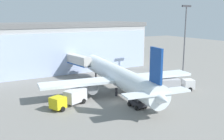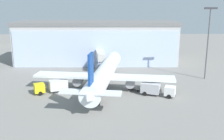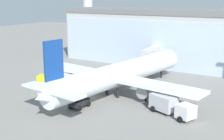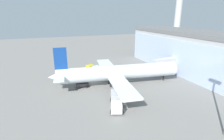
{
  "view_description": "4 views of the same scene",
  "coord_description": "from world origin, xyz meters",
  "px_view_note": "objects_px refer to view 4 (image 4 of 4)",
  "views": [
    {
      "loc": [
        -24.75,
        -39.74,
        15.88
      ],
      "look_at": [
        1.47,
        4.92,
        5.02
      ],
      "focal_mm": 42.0,
      "sensor_mm": 36.0,
      "label": 1
    },
    {
      "loc": [
        3.93,
        -53.72,
        19.32
      ],
      "look_at": [
        4.78,
        6.52,
        4.11
      ],
      "focal_mm": 42.0,
      "sensor_mm": 36.0,
      "label": 2
    },
    {
      "loc": [
        29.12,
        -41.06,
        16.84
      ],
      "look_at": [
        0.69,
        6.36,
        3.78
      ],
      "focal_mm": 50.0,
      "sensor_mm": 36.0,
      "label": 3
    },
    {
      "loc": [
        45.08,
        -13.2,
        18.67
      ],
      "look_at": [
        1.81,
        4.11,
        4.08
      ],
      "focal_mm": 28.0,
      "sensor_mm": 36.0,
      "label": 4
    }
  ],
  "objects_px": {
    "catering_truck": "(96,69)",
    "control_tower": "(178,13)",
    "safety_cone_wingtip": "(100,70)",
    "jet_bridge": "(170,62)",
    "baggage_cart": "(123,94)",
    "safety_cone_nose": "(84,86)",
    "pushback_tug": "(82,84)",
    "airplane": "(117,73)",
    "fuel_truck": "(116,100)"
  },
  "relations": [
    {
      "from": "jet_bridge",
      "to": "baggage_cart",
      "type": "xyz_separation_m",
      "value": [
        8.79,
        -20.93,
        -3.83
      ]
    },
    {
      "from": "airplane",
      "to": "jet_bridge",
      "type": "bearing_deg",
      "value": 13.38
    },
    {
      "from": "control_tower",
      "to": "safety_cone_wingtip",
      "type": "bearing_deg",
      "value": -59.27
    },
    {
      "from": "baggage_cart",
      "to": "safety_cone_nose",
      "type": "distance_m",
      "value": 11.58
    },
    {
      "from": "fuel_truck",
      "to": "control_tower",
      "type": "bearing_deg",
      "value": 153.55
    },
    {
      "from": "fuel_truck",
      "to": "baggage_cart",
      "type": "height_order",
      "value": "fuel_truck"
    },
    {
      "from": "airplane",
      "to": "pushback_tug",
      "type": "relative_size",
      "value": 11.55
    },
    {
      "from": "jet_bridge",
      "to": "pushback_tug",
      "type": "bearing_deg",
      "value": 173.25
    },
    {
      "from": "airplane",
      "to": "pushback_tug",
      "type": "bearing_deg",
      "value": 177.68
    },
    {
      "from": "jet_bridge",
      "to": "safety_cone_nose",
      "type": "relative_size",
      "value": 25.81
    },
    {
      "from": "catering_truck",
      "to": "control_tower",
      "type": "bearing_deg",
      "value": -81.85
    },
    {
      "from": "control_tower",
      "to": "safety_cone_nose",
      "type": "bearing_deg",
      "value": -55.38
    },
    {
      "from": "jet_bridge",
      "to": "catering_truck",
      "type": "height_order",
      "value": "jet_bridge"
    },
    {
      "from": "control_tower",
      "to": "pushback_tug",
      "type": "height_order",
      "value": "control_tower"
    },
    {
      "from": "catering_truck",
      "to": "baggage_cart",
      "type": "distance_m",
      "value": 18.83
    },
    {
      "from": "pushback_tug",
      "to": "safety_cone_nose",
      "type": "bearing_deg",
      "value": -23.12
    },
    {
      "from": "airplane",
      "to": "safety_cone_nose",
      "type": "xyz_separation_m",
      "value": [
        -1.58,
        -9.05,
        -3.27
      ]
    },
    {
      "from": "airplane",
      "to": "safety_cone_wingtip",
      "type": "relative_size",
      "value": 67.7
    },
    {
      "from": "baggage_cart",
      "to": "fuel_truck",
      "type": "bearing_deg",
      "value": 172.02
    },
    {
      "from": "catering_truck",
      "to": "safety_cone_wingtip",
      "type": "height_order",
      "value": "catering_truck"
    },
    {
      "from": "jet_bridge",
      "to": "control_tower",
      "type": "relative_size",
      "value": 0.41
    },
    {
      "from": "jet_bridge",
      "to": "pushback_tug",
      "type": "xyz_separation_m",
      "value": [
        -0.1,
        -29.13,
        -3.36
      ]
    },
    {
      "from": "jet_bridge",
      "to": "fuel_truck",
      "type": "bearing_deg",
      "value": -158.63
    },
    {
      "from": "catering_truck",
      "to": "baggage_cart",
      "type": "bearing_deg",
      "value": 160.94
    },
    {
      "from": "jet_bridge",
      "to": "safety_cone_wingtip",
      "type": "distance_m",
      "value": 23.97
    },
    {
      "from": "baggage_cart",
      "to": "pushback_tug",
      "type": "relative_size",
      "value": 1.0
    },
    {
      "from": "catering_truck",
      "to": "jet_bridge",
      "type": "bearing_deg",
      "value": -137.28
    },
    {
      "from": "control_tower",
      "to": "safety_cone_nose",
      "type": "relative_size",
      "value": 63.42
    },
    {
      "from": "airplane",
      "to": "fuel_truck",
      "type": "bearing_deg",
      "value": -105.93
    },
    {
      "from": "catering_truck",
      "to": "pushback_tug",
      "type": "distance_m",
      "value": 12.01
    },
    {
      "from": "safety_cone_nose",
      "to": "safety_cone_wingtip",
      "type": "distance_m",
      "value": 14.96
    },
    {
      "from": "catering_truck",
      "to": "fuel_truck",
      "type": "xyz_separation_m",
      "value": [
        23.06,
        -2.42,
        0.0
      ]
    },
    {
      "from": "safety_cone_nose",
      "to": "safety_cone_wingtip",
      "type": "height_order",
      "value": "same"
    },
    {
      "from": "baggage_cart",
      "to": "safety_cone_wingtip",
      "type": "bearing_deg",
      "value": 31.29
    },
    {
      "from": "control_tower",
      "to": "baggage_cart",
      "type": "distance_m",
      "value": 94.68
    },
    {
      "from": "control_tower",
      "to": "safety_cone_nose",
      "type": "distance_m",
      "value": 95.39
    },
    {
      "from": "control_tower",
      "to": "fuel_truck",
      "type": "xyz_separation_m",
      "value": [
        65.96,
        -72.85,
        -18.79
      ]
    },
    {
      "from": "control_tower",
      "to": "safety_cone_wingtip",
      "type": "distance_m",
      "value": 81.98
    },
    {
      "from": "pushback_tug",
      "to": "safety_cone_wingtip",
      "type": "distance_m",
      "value": 15.09
    },
    {
      "from": "control_tower",
      "to": "catering_truck",
      "type": "xyz_separation_m",
      "value": [
        42.91,
        -70.43,
        -18.79
      ]
    },
    {
      "from": "catering_truck",
      "to": "safety_cone_nose",
      "type": "relative_size",
      "value": 13.78
    },
    {
      "from": "fuel_truck",
      "to": "pushback_tug",
      "type": "xyz_separation_m",
      "value": [
        -13.19,
        -4.42,
        -0.49
      ]
    },
    {
      "from": "jet_bridge",
      "to": "safety_cone_wingtip",
      "type": "height_order",
      "value": "jet_bridge"
    },
    {
      "from": "jet_bridge",
      "to": "safety_cone_nose",
      "type": "bearing_deg",
      "value": 173.71
    },
    {
      "from": "jet_bridge",
      "to": "baggage_cart",
      "type": "relative_size",
      "value": 4.41
    },
    {
      "from": "control_tower",
      "to": "fuel_truck",
      "type": "height_order",
      "value": "control_tower"
    },
    {
      "from": "jet_bridge",
      "to": "baggage_cart",
      "type": "distance_m",
      "value": 23.02
    },
    {
      "from": "airplane",
      "to": "safety_cone_nose",
      "type": "distance_m",
      "value": 9.75
    },
    {
      "from": "control_tower",
      "to": "safety_cone_wingtip",
      "type": "height_order",
      "value": "control_tower"
    },
    {
      "from": "jet_bridge",
      "to": "pushback_tug",
      "type": "height_order",
      "value": "jet_bridge"
    }
  ]
}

